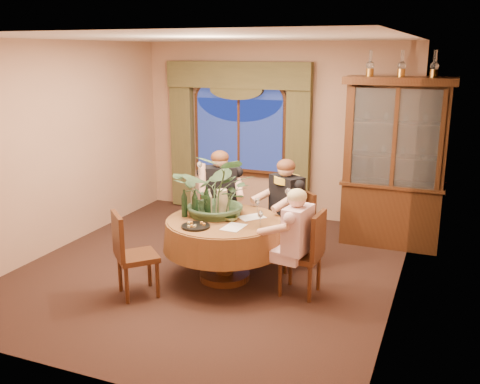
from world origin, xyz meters
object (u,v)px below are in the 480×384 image
at_px(person_back, 220,201).
at_px(wine_bottle_2, 184,203).
at_px(oil_lamp_center, 402,63).
at_px(wine_bottle_0, 208,205).
at_px(china_cabinet, 394,164).
at_px(chair_front_left, 137,254).
at_px(dining_table, 224,249).
at_px(oil_lamp_left, 370,63).
at_px(chair_right, 300,253).
at_px(chair_back, 217,217).
at_px(olive_bowl, 231,219).
at_px(wine_bottle_3, 209,203).
at_px(centerpiece_plant, 219,162).
at_px(person_pink, 297,244).
at_px(wine_bottle_1, 195,204).
at_px(person_scarf, 286,211).
at_px(stoneware_vase, 222,202).
at_px(oil_lamp_right, 435,64).
at_px(chair_back_right, 291,231).
at_px(wine_bottle_4, 194,199).
at_px(wine_bottle_5, 207,199).

xyz_separation_m(person_back, wine_bottle_2, (-0.03, -0.96, 0.22)).
bearing_deg(oil_lamp_center, wine_bottle_0, -133.17).
relative_size(china_cabinet, chair_front_left, 2.42).
relative_size(china_cabinet, oil_lamp_center, 6.85).
xyz_separation_m(dining_table, oil_lamp_left, (1.27, 1.97, 2.12)).
bearing_deg(chair_right, chair_back, 60.98).
height_order(chair_front_left, olive_bowl, chair_front_left).
bearing_deg(wine_bottle_3, wine_bottle_0, -75.37).
height_order(oil_lamp_center, centerpiece_plant, oil_lamp_center).
height_order(person_pink, wine_bottle_1, person_pink).
relative_size(person_scarf, centerpiece_plant, 1.20).
bearing_deg(stoneware_vase, dining_table, -59.30).
relative_size(oil_lamp_right, chair_back_right, 0.35).
bearing_deg(wine_bottle_3, olive_bowl, -13.99).
distance_m(chair_front_left, wine_bottle_2, 0.84).
relative_size(chair_back_right, chair_back, 1.00).
distance_m(oil_lamp_left, centerpiece_plant, 2.54).
bearing_deg(wine_bottle_4, olive_bowl, -14.73).
relative_size(dining_table, oil_lamp_center, 4.26).
height_order(chair_right, chair_front_left, same).
xyz_separation_m(stoneware_vase, olive_bowl, (0.19, -0.19, -0.13)).
bearing_deg(chair_right, wine_bottle_3, 87.81).
distance_m(chair_back_right, person_back, 1.11).
height_order(oil_lamp_center, wine_bottle_3, oil_lamp_center).
xyz_separation_m(chair_back_right, wine_bottle_4, (-1.08, -0.54, 0.44)).
relative_size(oil_lamp_left, person_scarf, 0.25).
relative_size(oil_lamp_left, wine_bottle_1, 1.03).
relative_size(china_cabinet, centerpiece_plant, 2.04).
xyz_separation_m(olive_bowl, wine_bottle_0, (-0.29, -0.01, 0.14)).
bearing_deg(centerpiece_plant, wine_bottle_3, -130.49).
xyz_separation_m(dining_table, wine_bottle_0, (-0.19, -0.03, 0.54)).
xyz_separation_m(oil_lamp_left, person_pink, (-0.34, -2.12, -1.87)).
relative_size(person_pink, wine_bottle_0, 3.78).
relative_size(oil_lamp_center, person_scarf, 0.25).
xyz_separation_m(person_back, wine_bottle_4, (-0.01, -0.76, 0.22)).
height_order(oil_lamp_center, person_pink, oil_lamp_center).
bearing_deg(person_pink, oil_lamp_center, -10.44).
height_order(centerpiece_plant, wine_bottle_2, centerpiece_plant).
bearing_deg(chair_back_right, oil_lamp_left, -73.06).
xyz_separation_m(oil_lamp_left, wine_bottle_2, (-1.75, -2.05, -1.58)).
bearing_deg(oil_lamp_left, chair_back, -147.17).
xyz_separation_m(dining_table, chair_back, (-0.48, 0.84, 0.10)).
bearing_deg(oil_lamp_center, wine_bottle_4, -139.23).
xyz_separation_m(chair_right, wine_bottle_5, (-1.25, 0.23, 0.44)).
distance_m(oil_lamp_center, wine_bottle_3, 3.12).
bearing_deg(wine_bottle_4, dining_table, -15.03).
xyz_separation_m(oil_lamp_center, person_pink, (-0.75, -2.12, -1.87)).
bearing_deg(oil_lamp_center, wine_bottle_1, -135.12).
height_order(oil_lamp_center, wine_bottle_2, oil_lamp_center).
relative_size(chair_back_right, person_pink, 0.77).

